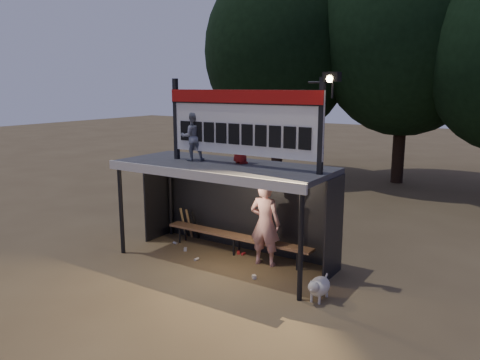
{
  "coord_description": "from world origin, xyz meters",
  "views": [
    {
      "loc": [
        5.98,
        -8.56,
        4.06
      ],
      "look_at": [
        0.2,
        0.4,
        1.9
      ],
      "focal_mm": 35.0,
      "sensor_mm": 36.0,
      "label": 1
    }
  ],
  "objects": [
    {
      "name": "dugout_shelter",
      "position": [
        0.0,
        0.24,
        1.85
      ],
      "size": [
        5.1,
        2.08,
        2.32
      ],
      "color": "#39393B",
      "rests_on": "ground"
    },
    {
      "name": "player",
      "position": [
        0.92,
        0.34,
        0.98
      ],
      "size": [
        0.77,
        0.56,
        1.97
      ],
      "primitive_type": "imported",
      "rotation": [
        0.0,
        0.0,
        3.27
      ],
      "color": "white",
      "rests_on": "ground"
    },
    {
      "name": "scoreboard_assembly",
      "position": [
        0.56,
        -0.01,
        3.32
      ],
      "size": [
        4.1,
        0.27,
        1.99
      ],
      "color": "black",
      "rests_on": "dugout_shelter"
    },
    {
      "name": "ground",
      "position": [
        0.0,
        0.0,
        0.0
      ],
      "size": [
        80.0,
        80.0,
        0.0
      ],
      "primitive_type": "plane",
      "color": "brown",
      "rests_on": "ground"
    },
    {
      "name": "bench",
      "position": [
        0.0,
        0.55,
        0.43
      ],
      "size": [
        4.0,
        0.35,
        0.48
      ],
      "color": "#8C6342",
      "rests_on": "ground"
    },
    {
      "name": "bats",
      "position": [
        -1.7,
        0.82,
        0.43
      ],
      "size": [
        0.47,
        0.33,
        0.84
      ],
      "color": "#A6844D",
      "rests_on": "ground"
    },
    {
      "name": "litter",
      "position": [
        -0.34,
        0.1,
        0.04
      ],
      "size": [
        3.0,
        1.2,
        0.08
      ],
      "color": "red",
      "rests_on": "ground"
    },
    {
      "name": "child_a",
      "position": [
        -0.85,
        -0.01,
        2.89
      ],
      "size": [
        0.69,
        0.69,
        1.13
      ],
      "primitive_type": "imported",
      "rotation": [
        0.0,
        0.0,
        3.91
      ],
      "color": "gray",
      "rests_on": "dugout_shelter"
    },
    {
      "name": "child_b",
      "position": [
        0.3,
        0.28,
        2.8
      ],
      "size": [
        0.56,
        0.49,
        0.96
      ],
      "primitive_type": "imported",
      "rotation": [
        0.0,
        0.0,
        2.67
      ],
      "color": "maroon",
      "rests_on": "dugout_shelter"
    },
    {
      "name": "tree_mid",
      "position": [
        1.0,
        11.5,
        6.17
      ],
      "size": [
        7.22,
        7.22,
        10.36
      ],
      "color": "black",
      "rests_on": "ground"
    },
    {
      "name": "dog",
      "position": [
        2.71,
        -0.71,
        0.28
      ],
      "size": [
        0.36,
        0.81,
        0.49
      ],
      "color": "white",
      "rests_on": "ground"
    },
    {
      "name": "tree_left",
      "position": [
        -4.0,
        10.0,
        5.51
      ],
      "size": [
        6.46,
        6.46,
        9.27
      ],
      "color": "black",
      "rests_on": "ground"
    }
  ]
}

